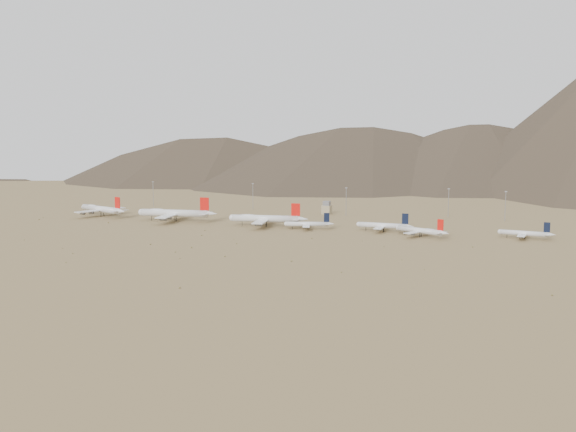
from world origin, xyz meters
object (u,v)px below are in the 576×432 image
at_px(narrowbody_a, 309,224).
at_px(narrowbody_b, 384,226).
at_px(widebody_centre, 175,213).
at_px(widebody_east, 265,218).
at_px(control_tower, 327,208).
at_px(widebody_west, 102,209).

bearing_deg(narrowbody_a, narrowbody_b, -9.00).
distance_m(widebody_centre, narrowbody_a, 120.27).
relative_size(widebody_centre, widebody_east, 1.10).
bearing_deg(control_tower, narrowbody_b, -48.91).
height_order(widebody_west, widebody_east, widebody_east).
xyz_separation_m(widebody_east, narrowbody_a, (36.80, -0.39, -2.42)).
bearing_deg(widebody_east, narrowbody_a, -12.20).
xyz_separation_m(widebody_centre, control_tower, (103.50, 95.66, -1.92)).
height_order(widebody_east, narrowbody_a, widebody_east).
distance_m(widebody_west, widebody_centre, 79.08).
height_order(narrowbody_b, control_tower, narrowbody_b).
bearing_deg(control_tower, narrowbody_a, -80.00).
bearing_deg(control_tower, widebody_west, -153.50).
height_order(widebody_centre, narrowbody_b, widebody_centre).
bearing_deg(widebody_east, widebody_west, 167.17).
bearing_deg(widebody_centre, widebody_west, 166.85).
height_order(narrowbody_a, control_tower, narrowbody_a).
bearing_deg(narrowbody_a, widebody_west, 160.09).
bearing_deg(widebody_west, narrowbody_b, 19.01).
xyz_separation_m(narrowbody_a, narrowbody_b, (57.35, 9.90, 0.56)).
bearing_deg(widebody_centre, control_tower, 33.00).
distance_m(widebody_west, narrowbody_a, 199.21).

